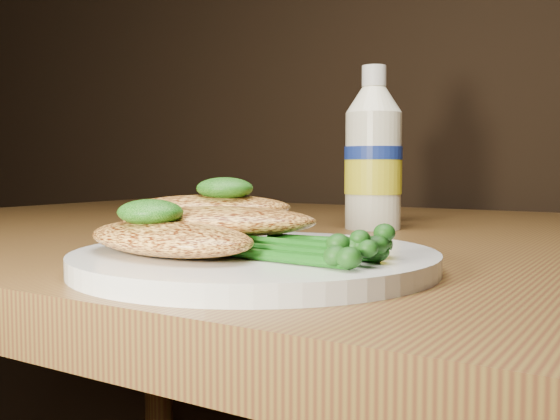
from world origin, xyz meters
The scene contains 9 objects.
plate centered at (0.11, 0.78, 0.76)m, with size 0.25×0.25×0.01m, color silver.
chicken_front centered at (0.08, 0.74, 0.77)m, with size 0.14×0.07×0.02m, color #F8B34F.
chicken_mid centered at (0.09, 0.78, 0.78)m, with size 0.13×0.07×0.02m, color #F8B34F.
chicken_back centered at (0.06, 0.81, 0.79)m, with size 0.12×0.06×0.02m, color #F8B34F.
pesto_front centered at (0.06, 0.73, 0.79)m, with size 0.04×0.04×0.02m, color black.
pesto_back centered at (0.07, 0.81, 0.80)m, with size 0.04×0.04×0.02m, color black.
broccolini_bundle centered at (0.16, 0.77, 0.77)m, with size 0.11×0.09×0.02m, color #145111, non-canonical shape.
mayo_bottle centered at (0.06, 1.08, 0.84)m, with size 0.06×0.06×0.18m, color white, non-canonical shape.
pepper_grinder centered at (0.04, 1.17, 0.81)m, with size 0.05×0.05×0.12m, color black, non-canonical shape.
Camera 1 is at (0.36, 0.42, 0.82)m, focal length 41.60 mm.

